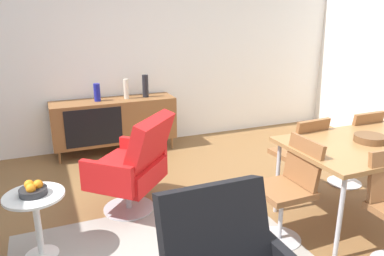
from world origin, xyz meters
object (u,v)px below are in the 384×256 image
(lounge_chair_red, at_px, (133,165))
(side_table_round, at_px, (37,218))
(vase_sculptural_dark, at_px, (126,89))
(dining_table, at_px, (376,145))
(fruit_bowl, at_px, (33,189))
(dining_chair_back_left, at_px, (300,154))
(sideboard, at_px, (114,120))
(dining_chair_near_window, at_px, (289,187))
(wooden_bowl_on_table, at_px, (370,139))
(dining_chair_back_right, at_px, (354,145))
(vase_cobalt, at_px, (97,92))
(vase_ceramic_small, at_px, (145,86))

(lounge_chair_red, bearing_deg, side_table_round, -154.86)
(vase_sculptural_dark, xyz_separation_m, dining_table, (1.61, -2.57, -0.15))
(fruit_bowl, bearing_deg, dining_chair_back_left, 0.71)
(sideboard, xyz_separation_m, dining_chair_near_window, (0.91, -2.56, 0.03))
(wooden_bowl_on_table, distance_m, dining_chair_back_left, 0.68)
(dining_chair_back_left, height_order, fruit_bowl, dining_chair_back_left)
(dining_chair_near_window, distance_m, dining_chair_back_right, 1.36)
(wooden_bowl_on_table, relative_size, dining_chair_near_window, 0.30)
(dining_table, bearing_deg, vase_sculptural_dark, 122.18)
(sideboard, bearing_deg, fruit_bowl, -115.86)
(dining_chair_back_right, relative_size, side_table_round, 1.65)
(wooden_bowl_on_table, height_order, dining_chair_back_right, dining_chair_back_right)
(lounge_chair_red, height_order, side_table_round, lounge_chair_red)
(lounge_chair_red, distance_m, fruit_bowl, 0.93)
(dining_chair_near_window, relative_size, fruit_bowl, 4.28)
(vase_cobalt, distance_m, dining_chair_back_right, 3.11)
(vase_cobalt, distance_m, dining_chair_back_left, 2.62)
(wooden_bowl_on_table, bearing_deg, fruit_bowl, 169.02)
(lounge_chair_red, relative_size, fruit_bowl, 4.73)
(vase_cobalt, xyz_separation_m, dining_chair_back_right, (2.34, -2.01, -0.36))
(side_table_round, height_order, fruit_bowl, fruit_bowl)
(sideboard, bearing_deg, dining_chair_near_window, -70.53)
(wooden_bowl_on_table, relative_size, lounge_chair_red, 0.27)
(vase_cobalt, height_order, side_table_round, vase_cobalt)
(vase_cobalt, distance_m, dining_table, 3.25)
(dining_table, bearing_deg, fruit_bowl, 169.23)
(lounge_chair_red, relative_size, side_table_round, 1.82)
(wooden_bowl_on_table, distance_m, fruit_bowl, 2.76)
(dining_table, xyz_separation_m, fruit_bowl, (-2.78, 0.53, -0.14))
(vase_sculptural_dark, distance_m, side_table_round, 2.41)
(vase_cobalt, distance_m, vase_sculptural_dark, 0.38)
(lounge_chair_red, bearing_deg, vase_ceramic_small, 70.34)
(vase_ceramic_small, distance_m, dining_chair_near_window, 2.64)
(dining_chair_back_left, distance_m, dining_chair_near_window, 0.78)
(vase_cobalt, height_order, dining_chair_near_window, vase_cobalt)
(vase_cobalt, height_order, dining_chair_back_left, vase_cobalt)
(dining_table, distance_m, fruit_bowl, 2.83)
(dining_chair_near_window, bearing_deg, dining_table, -0.05)
(vase_sculptural_dark, bearing_deg, dining_chair_back_left, -57.69)
(dining_chair_back_left, height_order, side_table_round, dining_chair_back_left)
(wooden_bowl_on_table, bearing_deg, sideboard, 123.83)
(sideboard, height_order, dining_chair_near_window, dining_chair_near_window)
(vase_sculptural_dark, bearing_deg, vase_ceramic_small, 0.00)
(wooden_bowl_on_table, height_order, fruit_bowl, wooden_bowl_on_table)
(wooden_bowl_on_table, bearing_deg, vase_cobalt, 126.75)
(vase_ceramic_small, height_order, dining_chair_near_window, vase_ceramic_small)
(lounge_chair_red, xyz_separation_m, fruit_bowl, (-0.84, -0.39, 0.09))
(side_table_round, bearing_deg, vase_sculptural_dark, 60.19)
(sideboard, xyz_separation_m, vase_sculptural_dark, (0.18, 0.00, 0.41))
(dining_chair_back_right, bearing_deg, lounge_chair_red, 170.97)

